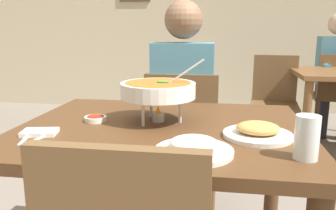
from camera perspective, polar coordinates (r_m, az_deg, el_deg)
The scene contains 15 objects.
cafe_rear_partition at distance 5.01m, azimuth 6.48°, elevation 16.38°, with size 10.00×0.10×3.00m, color beige.
dining_table_main at distance 1.39m, azimuth -0.95°, elevation -8.33°, with size 1.11×0.90×0.78m.
chair_diner_main at distance 2.13m, azimuth 2.42°, elevation -5.03°, with size 0.44×0.44×0.90m.
diner_main at distance 2.10m, azimuth 2.57°, elevation 1.39°, with size 0.40×0.45×1.31m.
curry_bowl at distance 1.38m, azimuth -1.64°, elevation 2.42°, with size 0.33×0.30×0.26m.
rice_plate at distance 1.05m, azimuth 4.29°, elevation -6.97°, with size 0.24×0.24×0.06m.
appetizer_plate at distance 1.25m, azimuth 14.56°, elevation -4.26°, with size 0.24×0.24×0.06m.
sauce_dish at distance 1.44m, azimuth -11.84°, elevation -2.21°, with size 0.09×0.09×0.02m.
napkin_folded at distance 1.32m, azimuth -20.38°, elevation -4.24°, with size 0.12×0.08×0.02m, color white.
fork_utensil at distance 1.29m, azimuth -22.21°, elevation -4.96°, with size 0.01×0.17×0.01m, color silver.
spoon_utensil at distance 1.27m, azimuth -20.26°, elevation -5.13°, with size 0.01×0.17×0.01m, color silver.
drink_glass at distance 1.07m, azimuth 21.87°, elevation -5.33°, with size 0.07×0.07×0.13m.
chair_bg_middle at distance 4.02m, azimuth 25.89°, elevation 2.05°, with size 0.46×0.46×0.90m.
chair_bg_corner at distance 3.48m, azimuth 17.09°, elevation 1.32°, with size 0.48×0.48×0.90m.
patron_bg_middle at distance 4.07m, azimuth 25.91°, elevation 5.52°, with size 0.40×0.45×1.31m.
Camera 1 is at (0.22, -1.28, 1.15)m, focal length 37.01 mm.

